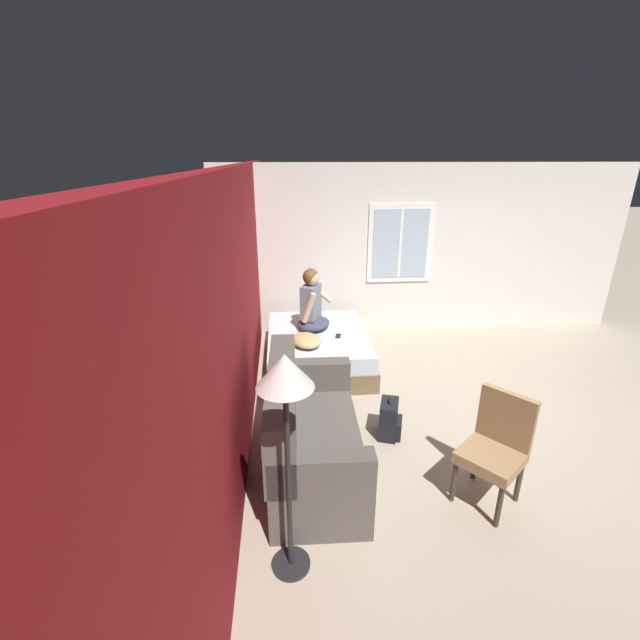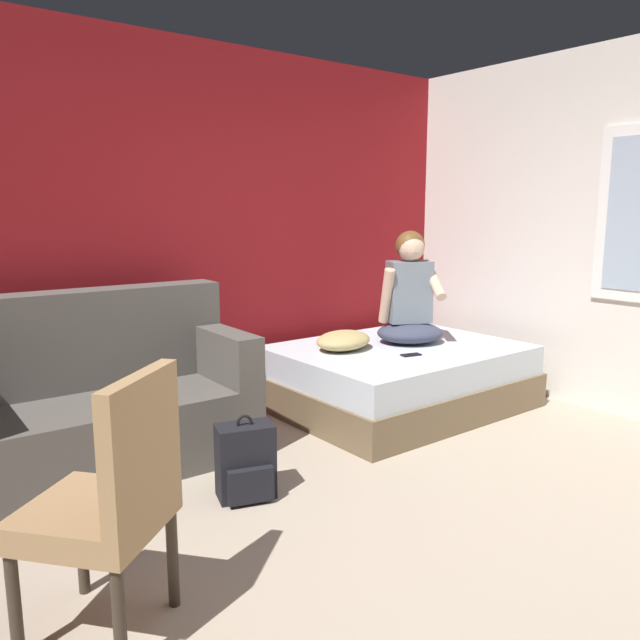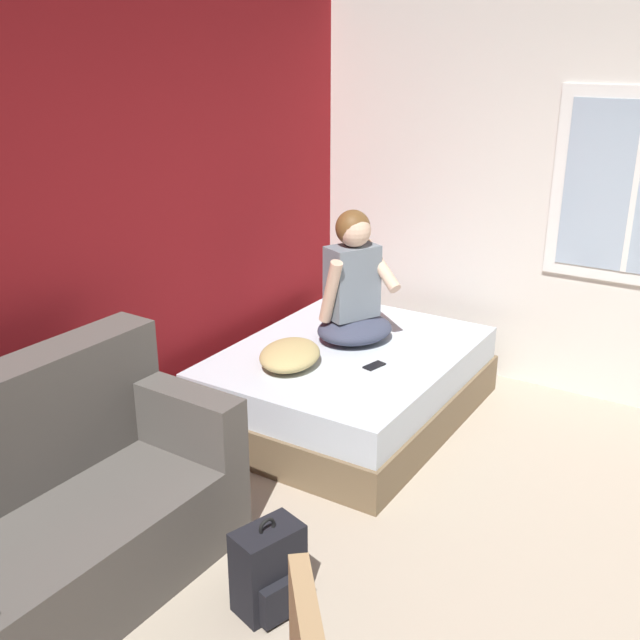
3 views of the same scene
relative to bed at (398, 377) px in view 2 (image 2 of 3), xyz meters
name	(u,v)px [view 2 (image 2 of 3)]	position (x,y,z in m)	size (l,w,h in m)	color
ground_plane	(456,581)	(-1.46, -1.81, -0.24)	(40.00, 40.00, 0.00)	tan
wall_back_accent	(166,233)	(-1.46, 0.92, 1.11)	(10.21, 0.16, 2.70)	maroon
bed	(398,377)	(0.00, 0.00, 0.00)	(1.83, 1.41, 0.48)	brown
couch	(101,402)	(-2.20, 0.27, 0.16)	(1.72, 0.86, 1.04)	#514C47
side_chair	(111,497)	(-2.68, -1.27, 0.30)	(0.65, 0.65, 0.98)	#382D23
person_seated	(410,298)	(0.16, 0.06, 0.60)	(0.66, 0.62, 0.88)	#383D51
backpack	(246,463)	(-1.75, -0.62, -0.04)	(0.34, 0.30, 0.46)	black
throw_pillow	(343,340)	(-0.41, 0.18, 0.31)	(0.48, 0.36, 0.14)	tan
cell_phone	(411,355)	(-0.15, -0.27, 0.25)	(0.07, 0.14, 0.01)	black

